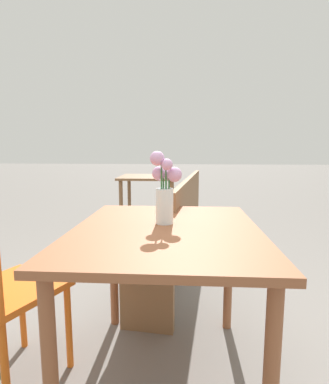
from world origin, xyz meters
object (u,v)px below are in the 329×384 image
bench_near (178,223)px  table_front (166,249)px  table_back (148,185)px  flower_vase (165,191)px

bench_near → table_front: bearing=-90.7°
table_front → bench_near: 1.19m
bench_near → table_back: (-0.47, 1.59, 0.13)m
flower_vase → bench_near: bearing=88.6°
flower_vase → bench_near: (0.03, 1.10, -0.42)m
flower_vase → table_back: bearing=99.4°
table_front → table_back: (-0.46, 2.77, -0.05)m
bench_near → table_back: bearing=106.5°
flower_vase → table_back: size_ratio=0.43×
table_front → flower_vase: flower_vase is taller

